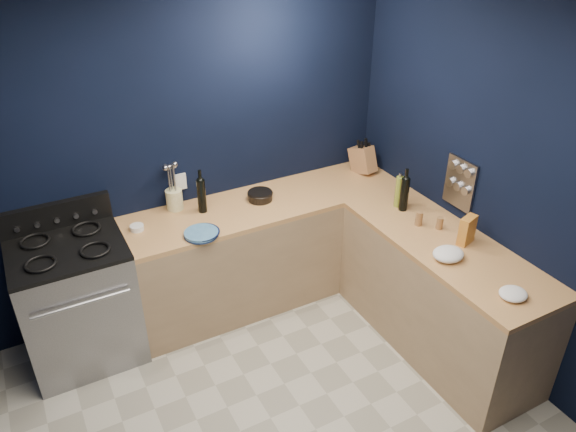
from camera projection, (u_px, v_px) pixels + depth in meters
ceiling at (285, 9)px, 2.15m from camera, size 3.50×3.50×0.02m
wall_back at (177, 155)px, 4.15m from camera, size 3.50×0.02×2.60m
wall_right at (527, 200)px, 3.53m from camera, size 0.02×3.50×2.60m
cab_back at (269, 250)px, 4.59m from camera, size 2.30×0.63×0.86m
top_back at (268, 203)px, 4.36m from camera, size 2.30×0.63×0.04m
cab_right at (439, 297)px, 4.06m from camera, size 0.63×1.67×0.86m
top_right at (448, 246)px, 3.83m from camera, size 0.63×1.67×0.04m
gas_range at (79, 304)px, 3.94m from camera, size 0.76×0.66×0.92m
oven_door at (88, 332)px, 3.71m from camera, size 0.59×0.02×0.42m
cooktop at (66, 249)px, 3.70m from camera, size 0.76×0.66×0.03m
backguard at (56, 216)px, 3.88m from camera, size 0.76×0.06×0.20m
spice_panel at (460, 183)px, 4.00m from camera, size 0.02×0.28×0.38m
wall_outlet at (181, 182)px, 4.25m from camera, size 0.09×0.02×0.13m
plate_stack at (201, 234)px, 3.91m from camera, size 0.27×0.27×0.03m
ramekin at (137, 228)px, 3.97m from camera, size 0.11×0.11×0.04m
utensil_crock at (174, 200)px, 4.21m from camera, size 0.14×0.14×0.16m
wine_bottle_back at (202, 196)px, 4.14m from camera, size 0.08×0.08×0.27m
lemon_basket at (260, 196)px, 4.35m from camera, size 0.21×0.21×0.07m
knife_block at (363, 160)px, 4.76m from camera, size 0.17×0.28×0.28m
wine_bottle_right at (404, 194)px, 4.17m from camera, size 0.07×0.07×0.27m
oil_bottle at (399, 192)px, 4.22m from camera, size 0.06×0.06×0.25m
spice_jar_near at (419, 218)px, 4.01m from camera, size 0.06×0.06×0.11m
spice_jar_far at (440, 223)px, 3.97m from camera, size 0.05×0.05×0.09m
crouton_bag at (467, 230)px, 3.78m from camera, size 0.15×0.11×0.20m
towel_front at (448, 254)px, 3.64m from camera, size 0.26×0.23×0.08m
towel_end at (513, 294)px, 3.30m from camera, size 0.22×0.22×0.05m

